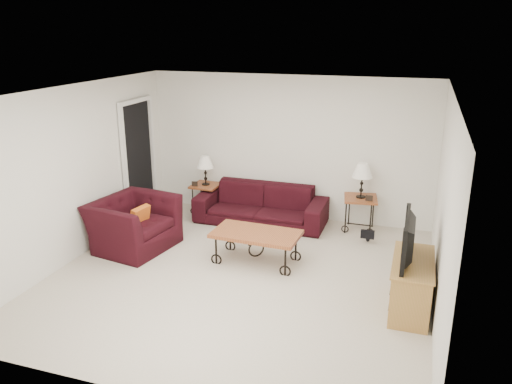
% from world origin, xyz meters
% --- Properties ---
extents(ground, '(5.00, 5.00, 0.00)m').
position_xyz_m(ground, '(0.00, 0.00, 0.00)').
color(ground, '#B8B09D').
rests_on(ground, ground).
extents(wall_back, '(5.00, 0.02, 2.50)m').
position_xyz_m(wall_back, '(0.00, 2.50, 1.25)').
color(wall_back, white).
rests_on(wall_back, ground).
extents(wall_front, '(5.00, 0.02, 2.50)m').
position_xyz_m(wall_front, '(0.00, -2.50, 1.25)').
color(wall_front, white).
rests_on(wall_front, ground).
extents(wall_left, '(0.02, 5.00, 2.50)m').
position_xyz_m(wall_left, '(-2.50, 0.00, 1.25)').
color(wall_left, white).
rests_on(wall_left, ground).
extents(wall_right, '(0.02, 5.00, 2.50)m').
position_xyz_m(wall_right, '(2.50, 0.00, 1.25)').
color(wall_right, white).
rests_on(wall_right, ground).
extents(ceiling, '(5.00, 5.00, 0.00)m').
position_xyz_m(ceiling, '(0.00, 0.00, 2.50)').
color(ceiling, white).
rests_on(ceiling, wall_back).
extents(doorway, '(0.08, 0.94, 2.04)m').
position_xyz_m(doorway, '(-2.47, 1.65, 1.02)').
color(doorway, black).
rests_on(doorway, ground).
extents(sofa, '(2.24, 0.88, 0.65)m').
position_xyz_m(sofa, '(-0.34, 2.02, 0.33)').
color(sofa, black).
rests_on(sofa, ground).
extents(side_table_left, '(0.50, 0.50, 0.53)m').
position_xyz_m(side_table_left, '(-1.45, 2.20, 0.27)').
color(side_table_left, '#9C5727').
rests_on(side_table_left, ground).
extents(side_table_right, '(0.61, 0.61, 0.58)m').
position_xyz_m(side_table_right, '(1.33, 2.20, 0.29)').
color(side_table_right, '#9C5727').
rests_on(side_table_right, ground).
extents(lamp_left, '(0.31, 0.31, 0.53)m').
position_xyz_m(lamp_left, '(-1.45, 2.20, 0.80)').
color(lamp_left, black).
rests_on(lamp_left, side_table_left).
extents(lamp_right, '(0.38, 0.38, 0.58)m').
position_xyz_m(lamp_right, '(1.33, 2.20, 0.87)').
color(lamp_right, black).
rests_on(lamp_right, side_table_right).
extents(photo_frame_left, '(0.11, 0.03, 0.09)m').
position_xyz_m(photo_frame_left, '(-1.60, 2.05, 0.58)').
color(photo_frame_left, black).
rests_on(photo_frame_left, side_table_left).
extents(photo_frame_right, '(0.12, 0.02, 0.10)m').
position_xyz_m(photo_frame_right, '(1.48, 2.05, 0.63)').
color(photo_frame_right, black).
rests_on(photo_frame_right, side_table_right).
extents(coffee_table, '(1.26, 0.72, 0.46)m').
position_xyz_m(coffee_table, '(0.07, 0.50, 0.23)').
color(coffee_table, '#9C5727').
rests_on(coffee_table, ground).
extents(armchair, '(1.22, 1.35, 0.77)m').
position_xyz_m(armchair, '(-1.88, 0.41, 0.39)').
color(armchair, black).
rests_on(armchair, ground).
extents(throw_pillow, '(0.15, 0.36, 0.35)m').
position_xyz_m(throw_pillow, '(-1.73, 0.36, 0.52)').
color(throw_pillow, orange).
rests_on(throw_pillow, armchair).
extents(tv_stand, '(0.44, 1.06, 0.64)m').
position_xyz_m(tv_stand, '(2.23, -0.15, 0.32)').
color(tv_stand, '#B67A43').
rests_on(tv_stand, ground).
extents(television, '(0.12, 0.95, 0.55)m').
position_xyz_m(television, '(2.21, -0.15, 0.91)').
color(television, black).
rests_on(television, tv_stand).
extents(backpack, '(0.39, 0.35, 0.42)m').
position_xyz_m(backpack, '(1.53, 1.75, 0.21)').
color(backpack, black).
rests_on(backpack, ground).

